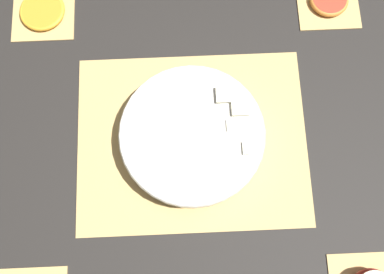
# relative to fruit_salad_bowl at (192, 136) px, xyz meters

# --- Properties ---
(ground_plane) EXTENTS (6.00, 6.00, 0.00)m
(ground_plane) POSITION_rel_fruit_salad_bowl_xyz_m (-0.00, -0.00, -0.04)
(ground_plane) COLOR black
(bamboo_mat_center) EXTENTS (0.44, 0.35, 0.01)m
(bamboo_mat_center) POSITION_rel_fruit_salad_bowl_xyz_m (-0.00, -0.00, -0.03)
(bamboo_mat_center) COLOR tan
(bamboo_mat_center) RESTS_ON ground_plane
(coaster_mat_far_left) EXTENTS (0.13, 0.13, 0.01)m
(coaster_mat_far_left) POSITION_rel_fruit_salad_bowl_xyz_m (-0.30, 0.29, -0.03)
(coaster_mat_far_left) COLOR tan
(coaster_mat_far_left) RESTS_ON ground_plane
(coaster_mat_far_right) EXTENTS (0.13, 0.13, 0.01)m
(coaster_mat_far_right) POSITION_rel_fruit_salad_bowl_xyz_m (0.30, 0.29, -0.03)
(coaster_mat_far_right) COLOR tan
(coaster_mat_far_right) RESTS_ON ground_plane
(fruit_salad_bowl) EXTENTS (0.27, 0.27, 0.06)m
(fruit_salad_bowl) POSITION_rel_fruit_salad_bowl_xyz_m (0.00, 0.00, 0.00)
(fruit_salad_bowl) COLOR silver
(fruit_salad_bowl) RESTS_ON bamboo_mat_center
(orange_slice_whole) EXTENTS (0.09, 0.09, 0.01)m
(orange_slice_whole) POSITION_rel_fruit_salad_bowl_xyz_m (-0.30, 0.29, -0.02)
(orange_slice_whole) COLOR orange
(orange_slice_whole) RESTS_ON coaster_mat_far_left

